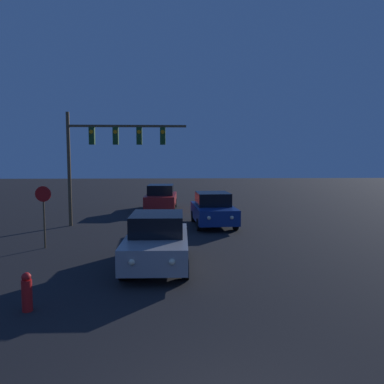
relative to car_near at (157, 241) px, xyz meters
The scene contains 6 objects.
car_near is the anchor object (origin of this frame).
car_mid 7.83m from the car_near, 70.79° to the left, with size 2.25×4.43×1.74m.
car_far 13.52m from the car_near, 91.83° to the left, with size 2.16×4.39×1.74m.
traffic_signal_mast 8.81m from the car_near, 111.15° to the left, with size 6.21×0.30×5.94m.
stop_sign 5.40m from the car_near, 149.71° to the left, with size 0.62×0.07×2.48m.
fire_hydrant 4.56m from the car_near, 129.10° to the right, with size 0.24×0.24×0.93m.
Camera 1 is at (-0.65, -4.45, 3.60)m, focal length 35.00 mm.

